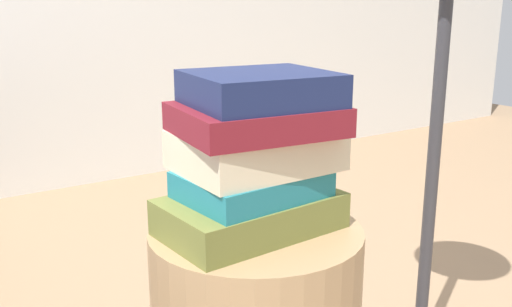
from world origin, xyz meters
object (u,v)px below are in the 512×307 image
at_px(book_olive, 249,213).
at_px(book_maroon, 256,119).
at_px(book_teal, 251,184).
at_px(book_cream, 256,150).
at_px(book_navy, 260,88).

xyz_separation_m(book_olive, book_maroon, (0.01, -0.00, 0.16)).
relative_size(book_teal, book_cream, 0.89).
xyz_separation_m(book_olive, book_cream, (0.02, 0.01, 0.11)).
height_order(book_cream, book_maroon, book_maroon).
bearing_deg(book_olive, book_teal, -50.85).
relative_size(book_teal, book_navy, 1.01).
xyz_separation_m(book_teal, book_navy, (0.02, -0.00, 0.16)).
distance_m(book_teal, book_maroon, 0.11).
bearing_deg(book_cream, book_olive, -161.40).
relative_size(book_olive, book_navy, 1.32).
xyz_separation_m(book_teal, book_cream, (0.01, 0.01, 0.05)).
distance_m(book_olive, book_teal, 0.05).
distance_m(book_olive, book_cream, 0.11).
bearing_deg(book_navy, book_cream, 105.79).
bearing_deg(book_navy, book_olive, 171.19).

